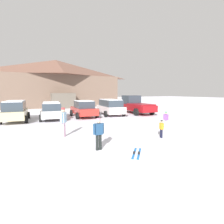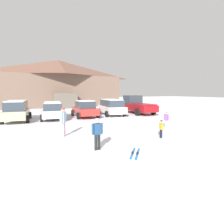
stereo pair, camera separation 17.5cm
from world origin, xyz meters
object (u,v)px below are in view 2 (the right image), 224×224
Objects in this scene: skier_adult_in_blue_parka at (63,120)px; pair_of_skis at (135,153)px; skier_child_in_orange_jacket at (161,128)px; skier_child_in_purple_jacket at (166,119)px; parked_white_suv at (111,107)px; parked_beige_suv at (17,110)px; pickup_truck at (136,105)px; parked_silver_wagon at (53,110)px; parked_red_sedan at (85,109)px; ski_lodge at (59,83)px; skier_teen_in_navy_coat at (97,132)px.

skier_adult_in_blue_parka reaches higher than pair_of_skis.
skier_child_in_orange_jacket is 2.90m from skier_child_in_purple_jacket.
parked_white_suv is 8.18m from skier_child_in_purple_jacket.
pickup_truck is at bearing 1.53° from parked_beige_suv.
parked_silver_wagon is (2.99, -0.11, -0.09)m from parked_beige_suv.
pair_of_skis is (-4.85, -3.44, -0.64)m from skier_child_in_purple_jacket.
parked_white_suv is 0.83× the size of pickup_truck.
skier_child_in_orange_jacket is (-5.16, -10.27, -0.43)m from pickup_truck.
parked_beige_suv is 6.15m from parked_red_sedan.
parked_red_sedan is at bearing 64.47° from skier_adult_in_blue_parka.
skier_teen_in_navy_coat is at bearing -95.51° from ski_lodge.
ski_lodge is at bearing 84.49° from skier_teen_in_navy_coat.
skier_child_in_orange_jacket is (4.52, -9.82, -0.32)m from parked_silver_wagon.
parked_silver_wagon is (-3.19, -16.60, -3.37)m from ski_lodge.
skier_child_in_purple_jacket is 5.98m from pair_of_skis.
parked_beige_suv reaches higher than skier_teen_in_navy_coat.
skier_adult_in_blue_parka is at bearing 116.97° from pair_of_skis.
ski_lodge reaches higher than parked_white_suv.
parked_silver_wagon reaches higher than skier_child_in_orange_jacket.
pair_of_skis is at bearing -92.79° from ski_lodge.
parked_red_sedan reaches higher than skier_adult_in_blue_parka.
parked_white_suv is 10.25m from skier_child_in_orange_jacket.
parked_white_suv reaches higher than skier_teen_in_navy_coat.
ski_lodge is 18.22× the size of skier_child_in_purple_jacket.
pair_of_skis is (-1.36, -27.93, -4.22)m from ski_lodge.
pickup_truck reaches higher than parked_silver_wagon.
parked_white_suv is 12.46m from pair_of_skis.
skier_teen_in_navy_coat is (-2.55, -10.29, -0.06)m from parked_red_sedan.
parked_white_suv reaches higher than parked_silver_wagon.
skier_teen_in_navy_coat is 1.21× the size of skier_child_in_purple_jacket.
parked_white_suv is 3.40× the size of skier_teen_in_navy_coat.
parked_red_sedan is at bearing 1.86° from parked_silver_wagon.
parked_red_sedan is at bearing -90.10° from ski_lodge.
skier_child_in_purple_jacket reaches higher than skier_child_in_orange_jacket.
skier_adult_in_blue_parka is at bearing 106.73° from skier_teen_in_navy_coat.
skier_teen_in_navy_coat is at bearing -73.27° from skier_adult_in_blue_parka.
pickup_truck reaches higher than skier_child_in_purple_jacket.
skier_child_in_orange_jacket is at bearing -99.83° from parked_white_suv.
skier_teen_in_navy_coat is at bearing -130.45° from pickup_truck.
parked_white_suv is at bearing 80.17° from skier_child_in_orange_jacket.
skier_child_in_orange_jacket is 0.59× the size of skier_adult_in_blue_parka.
parked_beige_suv is 12.55m from skier_child_in_purple_jacket.
ski_lodge reaches higher than parked_silver_wagon.
pair_of_skis is at bearing -80.84° from parked_silver_wagon.
parked_beige_suv is 0.79× the size of pickup_truck.
parked_silver_wagon is 0.96× the size of parked_white_suv.
parked_silver_wagon is at bearing 87.58° from skier_adult_in_blue_parka.
skier_child_in_purple_jacket is (3.49, -24.48, -3.59)m from ski_lodge.
parked_white_suv is 11.89m from skier_teen_in_navy_coat.
parked_red_sedan is (-0.03, -16.49, -3.40)m from ski_lodge.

